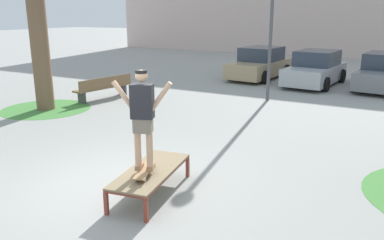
# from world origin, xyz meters

# --- Properties ---
(ground_plane) EXTENTS (120.00, 120.00, 0.00)m
(ground_plane) POSITION_xyz_m (0.00, 0.00, 0.00)
(ground_plane) COLOR #999993
(skate_box) EXTENTS (1.06, 2.00, 0.46)m
(skate_box) POSITION_xyz_m (0.74, 0.04, 0.41)
(skate_box) COLOR brown
(skate_box) RESTS_ON ground
(skateboard) EXTENTS (0.47, 0.82, 0.09)m
(skateboard) POSITION_xyz_m (0.78, -0.19, 0.54)
(skateboard) COLOR #9E754C
(skateboard) RESTS_ON skate_box
(skater) EXTENTS (0.96, 0.43, 1.69)m
(skater) POSITION_xyz_m (0.78, -0.19, 1.53)
(skater) COLOR tan
(skater) RESTS_ON skateboard
(grass_patch_near_left) EXTENTS (2.90, 2.90, 0.01)m
(grass_patch_near_left) POSITION_xyz_m (-5.95, 3.59, 0.00)
(grass_patch_near_left) COLOR #47893D
(grass_patch_near_left) RESTS_ON ground
(car_tan) EXTENTS (2.24, 4.35, 1.50)m
(car_tan) POSITION_xyz_m (-1.83, 13.09, 0.69)
(car_tan) COLOR tan
(car_tan) RESTS_ON ground
(car_silver) EXTENTS (2.20, 4.34, 1.50)m
(car_silver) POSITION_xyz_m (0.91, 12.57, 0.69)
(car_silver) COLOR #B7BABF
(car_silver) RESTS_ON ground
(park_bench) EXTENTS (0.82, 2.44, 0.83)m
(park_bench) POSITION_xyz_m (-5.30, 5.75, 0.45)
(park_bench) COLOR brown
(park_bench) RESTS_ON ground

